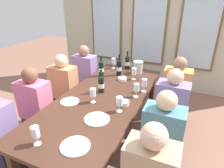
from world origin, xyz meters
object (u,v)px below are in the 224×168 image
object	(u,v)px
wine_glass_4	(93,93)
seated_person_7	(170,113)
white_plate_2	(70,102)
seated_person_5	(175,95)
wine_glass_3	(35,133)
seated_person_6	(64,92)
wine_bottle_3	(101,84)
wine_glass_6	(144,83)
wine_glass_5	(113,61)
white_plate_1	(75,146)
metal_pitcher	(138,67)
wine_glass_2	(119,102)
wine_bottle_1	(127,62)
seated_person_1	(161,143)
tasting_bowl_1	(123,79)
tasting_bowl_0	(124,103)
wine_bottle_2	(101,68)
seated_person_0	(37,111)
white_plate_0	(97,119)
wine_bottle_0	(119,67)
wine_glass_0	(136,88)
seated_person_4	(85,77)
wine_glass_1	(134,72)

from	to	relation	value
wine_glass_4	seated_person_7	world-z (taller)	seated_person_7
white_plate_2	seated_person_5	xyz separation A→B (m)	(1.08, 1.10, -0.22)
wine_glass_3	seated_person_5	size ratio (longest dim) A/B	0.16
wine_glass_4	seated_person_6	bearing A→B (deg)	150.09
wine_bottle_3	wine_glass_6	xyz separation A→B (m)	(0.50, 0.23, 0.01)
wine_glass_5	white_plate_1	bearing A→B (deg)	-76.23
metal_pitcher	wine_glass_2	distance (m)	1.18
wine_glass_3	wine_glass_5	world-z (taller)	same
wine_bottle_1	seated_person_1	size ratio (longest dim) A/B	0.28
wine_glass_3	tasting_bowl_1	bearing A→B (deg)	83.49
wine_bottle_1	wine_glass_5	size ratio (longest dim) A/B	1.76
wine_bottle_1	tasting_bowl_0	size ratio (longest dim) A/B	2.67
wine_bottle_2	seated_person_0	size ratio (longest dim) A/B	0.29
wine_glass_3	seated_person_1	size ratio (longest dim) A/B	0.16
white_plate_0	wine_bottle_0	size ratio (longest dim) A/B	0.78
wine_glass_5	wine_glass_4	bearing A→B (deg)	-78.25
white_plate_2	metal_pitcher	size ratio (longest dim) A/B	1.13
tasting_bowl_0	tasting_bowl_1	bearing A→B (deg)	112.23
white_plate_0	white_plate_2	bearing A→B (deg)	157.76
wine_glass_6	tasting_bowl_1	bearing A→B (deg)	148.30
wine_bottle_3	wine_glass_2	distance (m)	0.51
tasting_bowl_1	wine_glass_4	world-z (taller)	wine_glass_4
tasting_bowl_1	wine_glass_5	size ratio (longest dim) A/B	0.76
wine_bottle_0	seated_person_0	bearing A→B (deg)	-123.47
white_plate_1	wine_glass_3	xyz separation A→B (m)	(-0.30, -0.10, 0.11)
seated_person_0	seated_person_7	xyz separation A→B (m)	(1.57, 0.64, 0.00)
wine_glass_3	wine_bottle_3	bearing A→B (deg)	86.82
seated_person_6	white_plate_2	bearing A→B (deg)	-47.28
wine_glass_0	seated_person_6	size ratio (longest dim) A/B	0.16
white_plate_2	tasting_bowl_1	xyz separation A→B (m)	(0.34, 0.84, 0.02)
wine_bottle_3	seated_person_5	size ratio (longest dim) A/B	0.27
metal_pitcher	white_plate_1	bearing A→B (deg)	-89.66
tasting_bowl_1	wine_glass_0	xyz separation A→B (m)	(0.33, -0.41, 0.10)
metal_pitcher	wine_glass_3	size ratio (longest dim) A/B	1.09
wine_bottle_1	metal_pitcher	bearing A→B (deg)	-27.40
white_plate_2	seated_person_6	bearing A→B (deg)	132.72
wine_bottle_2	seated_person_4	world-z (taller)	seated_person_4
wine_bottle_1	seated_person_5	world-z (taller)	seated_person_5
seated_person_1	seated_person_7	world-z (taller)	same
wine_bottle_1	wine_glass_6	size ratio (longest dim) A/B	1.76
seated_person_7	seated_person_4	bearing A→B (deg)	160.16
seated_person_6	white_plate_0	bearing A→B (deg)	-37.26
white_plate_2	wine_glass_1	bearing A→B (deg)	63.00
wine_glass_6	wine_glass_0	bearing A→B (deg)	-106.34
wine_bottle_0	wine_glass_3	distance (m)	1.70
wine_bottle_1	seated_person_7	distance (m)	1.17
seated_person_4	seated_person_6	size ratio (longest dim) A/B	1.00
white_plate_2	tasting_bowl_0	world-z (taller)	tasting_bowl_0
tasting_bowl_1	seated_person_6	distance (m)	0.91
wine_glass_0	seated_person_5	bearing A→B (deg)	58.24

